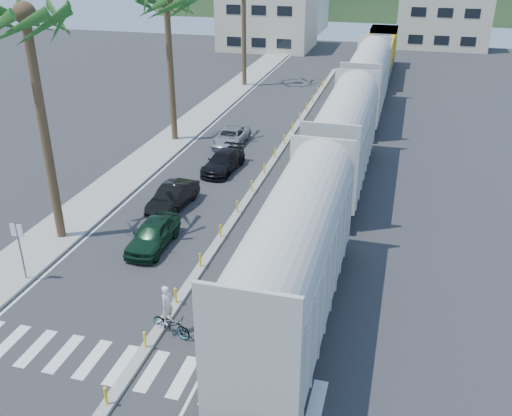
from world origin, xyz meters
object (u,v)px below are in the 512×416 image
Objects in this scene: car_second at (173,197)px; car_lead at (153,234)px; street_sign at (19,243)px; cyclist at (170,320)px.

car_lead is at bearing -74.82° from car_second.
street_sign is 1.37× the size of cyclist.
street_sign is at bearing -106.20° from car_second.
car_second is at bearing 38.99° from cyclist.
street_sign reaches higher than cyclist.
cyclist is (3.58, -6.26, -0.02)m from car_lead.
street_sign is 6.28m from car_lead.
car_lead is 7.22m from cyclist.
car_second is 11.60m from cyclist.
street_sign reaches higher than car_second.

